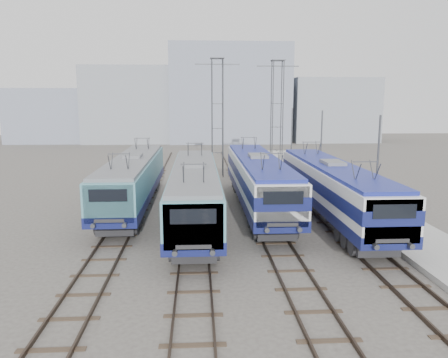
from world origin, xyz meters
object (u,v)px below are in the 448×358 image
catenary_tower_east (277,112)px  catenary_tower_west (217,112)px  mast_front (377,174)px  locomotive_center_left (195,189)px  locomotive_far_right (333,186)px  mast_rear (291,139)px  locomotive_far_left (133,178)px  mast_mid (321,151)px  safety_cone (412,241)px  locomotive_center_right (258,178)px

catenary_tower_east → catenary_tower_west: bearing=-162.9°
catenary_tower_west → mast_front: bearing=-66.7°
locomotive_center_left → mast_front: (10.85, -2.15, 1.22)m
catenary_tower_west → mast_front: size_ratio=1.71×
locomotive_far_right → mast_rear: 21.61m
locomotive_far_left → locomotive_far_right: locomotive_far_left is taller
mast_mid → catenary_tower_west: bearing=137.1°
catenary_tower_east → safety_cone: catenary_tower_east is taller
catenary_tower_east → mast_front: catenary_tower_east is taller
locomotive_center_right → mast_rear: size_ratio=2.69×
locomotive_center_right → locomotive_center_left: bearing=-143.3°
locomotive_center_left → mast_rear: (10.85, 21.85, 1.22)m
mast_mid → mast_rear: same height
mast_front → mast_mid: size_ratio=1.00×
locomotive_far_left → locomotive_far_right: (13.50, -4.12, 0.05)m
catenary_tower_west → safety_cone: size_ratio=19.67×
locomotive_far_left → mast_front: bearing=-23.3°
locomotive_center_right → safety_cone: locomotive_center_right is taller
locomotive_far_right → locomotive_far_left: bearing=163.0°
locomotive_center_right → locomotive_far_right: (4.50, -3.00, -0.06)m
locomotive_far_left → catenary_tower_east: (13.25, 15.38, 4.36)m
locomotive_far_right → locomotive_center_right: bearing=146.3°
locomotive_far_left → locomotive_center_left: locomotive_far_left is taller
mast_rear → locomotive_far_left: bearing=-131.4°
locomotive_far_right → mast_front: bearing=-53.5°
mast_front → catenary_tower_east: bearing=95.5°
mast_front → safety_cone: bearing=-82.4°
catenary_tower_east → safety_cone: size_ratio=19.67×
locomotive_far_left → locomotive_center_left: 6.34m
locomotive_far_left → catenary_tower_west: (6.75, 13.38, 4.36)m
catenary_tower_east → mast_front: (2.10, -22.00, -3.14)m
locomotive_center_right → locomotive_far_right: bearing=-33.7°
locomotive_far_left → mast_front: 16.76m
catenary_tower_west → catenary_tower_east: bearing=17.1°
mast_mid → locomotive_center_left: bearing=-137.8°
locomotive_far_left → catenary_tower_west: catenary_tower_west is taller
safety_cone → locomotive_far_right: bearing=110.6°
locomotive_far_right → mast_front: 3.32m
safety_cone → locomotive_center_right: bearing=126.5°
locomotive_far_left → mast_rear: (15.35, 17.38, 1.21)m
mast_mid → safety_cone: 16.03m
locomotive_center_right → mast_front: mast_front is taller
locomotive_center_left → safety_cone: 12.91m
locomotive_center_left → catenary_tower_east: 22.13m
catenary_tower_west → catenary_tower_east: (6.50, 2.00, 0.00)m
locomotive_center_left → locomotive_far_left: bearing=135.2°
locomotive_far_right → mast_mid: size_ratio=2.62×
locomotive_far_right → safety_cone: (2.35, -6.26, -1.74)m
catenary_tower_east → mast_mid: bearing=-78.1°
locomotive_center_right → mast_rear: (6.35, 18.50, 1.10)m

